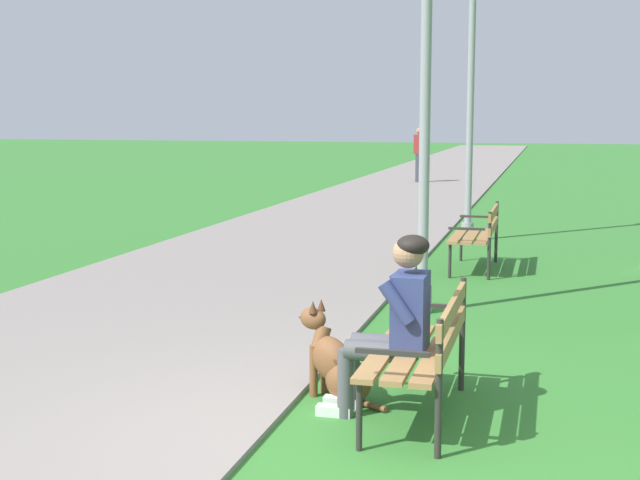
# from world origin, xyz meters

# --- Properties ---
(ground_plane) EXTENTS (120.00, 120.00, 0.00)m
(ground_plane) POSITION_xyz_m (0.00, 0.00, 0.00)
(ground_plane) COLOR #33752D
(paved_path) EXTENTS (4.25, 60.00, 0.04)m
(paved_path) POSITION_xyz_m (-2.44, 24.00, 0.02)
(paved_path) COLOR gray
(paved_path) RESTS_ON ground
(park_bench_near) EXTENTS (0.55, 1.50, 0.85)m
(park_bench_near) POSITION_xyz_m (0.61, 0.76, 0.51)
(park_bench_near) COLOR olive
(park_bench_near) RESTS_ON ground
(park_bench_mid) EXTENTS (0.55, 1.50, 0.85)m
(park_bench_mid) POSITION_xyz_m (0.48, 6.73, 0.51)
(park_bench_mid) COLOR olive
(park_bench_mid) RESTS_ON ground
(person_seated_on_near_bench) EXTENTS (0.74, 0.49, 1.25)m
(person_seated_on_near_bench) POSITION_xyz_m (0.40, 0.74, 0.68)
(person_seated_on_near_bench) COLOR #4C4C51
(person_seated_on_near_bench) RESTS_ON ground
(dog_brown) EXTENTS (0.77, 0.49, 0.71)m
(dog_brown) POSITION_xyz_m (-0.05, 0.99, 0.26)
(dog_brown) COLOR brown
(dog_brown) RESTS_ON ground
(lamp_post_near) EXTENTS (0.24, 0.24, 4.64)m
(lamp_post_near) POSITION_xyz_m (0.13, 3.99, 2.40)
(lamp_post_near) COLOR gray
(lamp_post_near) RESTS_ON ground
(lamp_post_mid) EXTENTS (0.24, 0.24, 4.72)m
(lamp_post_mid) POSITION_xyz_m (0.08, 9.46, 2.44)
(lamp_post_mid) COLOR gray
(lamp_post_mid) RESTS_ON ground
(pedestrian_distant) EXTENTS (0.32, 0.22, 1.65)m
(pedestrian_distant) POSITION_xyz_m (-2.48, 21.39, 0.84)
(pedestrian_distant) COLOR #383842
(pedestrian_distant) RESTS_ON ground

